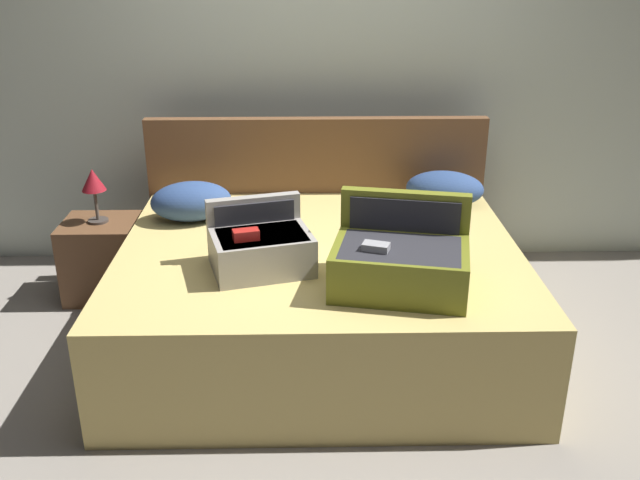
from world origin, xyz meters
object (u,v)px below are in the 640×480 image
object	(u,v)px
hard_case_medium	(261,247)
table_lamp	(93,184)
nightstand	(103,259)
bed	(320,297)
hard_case_large	(400,261)
pillow_center_head	(191,201)
pillow_near_headboard	(445,189)

from	to	relation	value
hard_case_medium	table_lamp	world-z (taller)	hard_case_medium
table_lamp	nightstand	bearing A→B (deg)	0.00
bed	hard_case_medium	xyz separation A→B (m)	(-0.29, -0.24, 0.40)
hard_case_large	pillow_center_head	world-z (taller)	hard_case_large
bed	hard_case_large	distance (m)	0.71
table_lamp	hard_case_large	bearing A→B (deg)	-32.58
pillow_center_head	table_lamp	bearing A→B (deg)	162.42
pillow_near_headboard	pillow_center_head	bearing A→B (deg)	-171.62
table_lamp	bed	bearing A→B (deg)	-25.08
hard_case_medium	pillow_near_headboard	xyz separation A→B (m)	(1.05, 0.88, -0.01)
hard_case_large	pillow_near_headboard	size ratio (longest dim) A/B	1.47
bed	pillow_near_headboard	xyz separation A→B (m)	(0.76, 0.64, 0.38)
pillow_center_head	hard_case_medium	bearing A→B (deg)	-57.15
hard_case_medium	pillow_near_headboard	world-z (taller)	hard_case_medium
pillow_center_head	nightstand	xyz separation A→B (m)	(-0.59, 0.19, -0.44)
hard_case_large	nightstand	bearing A→B (deg)	158.99
bed	pillow_center_head	bearing A→B (deg)	149.29
hard_case_large	hard_case_medium	bearing A→B (deg)	173.33
nightstand	table_lamp	world-z (taller)	table_lamp
bed	nightstand	bearing A→B (deg)	154.92
bed	hard_case_medium	distance (m)	0.55
hard_case_large	pillow_near_headboard	xyz separation A→B (m)	(0.40, 1.09, -0.03)
pillow_center_head	bed	bearing A→B (deg)	-30.71
bed	hard_case_large	xyz separation A→B (m)	(0.36, -0.45, 0.41)
bed	table_lamp	world-z (taller)	table_lamp
hard_case_medium	table_lamp	size ratio (longest dim) A/B	1.65
hard_case_medium	pillow_near_headboard	distance (m)	1.37
bed	hard_case_medium	world-z (taller)	hard_case_medium
pillow_center_head	nightstand	bearing A→B (deg)	162.42
bed	hard_case_large	size ratio (longest dim) A/B	3.04
pillow_near_headboard	nightstand	xyz separation A→B (m)	(-2.07, -0.03, -0.43)
bed	pillow_near_headboard	bearing A→B (deg)	40.17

